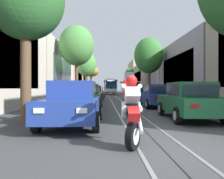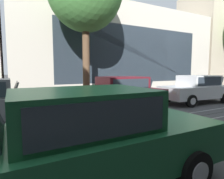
% 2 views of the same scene
% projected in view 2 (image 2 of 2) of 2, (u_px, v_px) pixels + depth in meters
% --- Properties ---
extents(building_facade_left, '(5.13, 67.28, 9.60)m').
position_uv_depth(building_facade_left, '(202.00, 48.00, 20.54)').
color(building_facade_left, beige).
rests_on(building_facade_left, ground).
extents(parked_car_maroon_fourth_left, '(2.06, 4.39, 1.58)m').
position_uv_depth(parked_car_maroon_fourth_left, '(120.00, 94.00, 8.63)').
color(parked_car_maroon_fourth_left, maroon).
rests_on(parked_car_maroon_fourth_left, ground).
extents(parked_car_white_fifth_left, '(2.15, 4.42, 1.58)m').
position_uv_depth(parked_car_white_fifth_left, '(197.00, 89.00, 10.91)').
color(parked_car_white_fifth_left, silver).
rests_on(parked_car_white_fifth_left, ground).
extents(parked_car_green_mid_right, '(2.02, 4.37, 1.58)m').
position_uv_depth(parked_car_green_mid_right, '(91.00, 138.00, 3.02)').
color(parked_car_green_mid_right, '#1E6038').
rests_on(parked_car_green_mid_right, ground).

